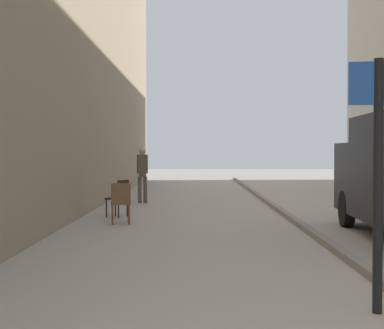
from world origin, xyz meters
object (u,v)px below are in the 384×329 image
(street_sign_post, at_px, (378,162))
(cafe_chair_by_doorway, at_px, (120,196))
(pedestrian_main_foreground, at_px, (142,171))
(cafe_chair_near_window, at_px, (121,200))

(street_sign_post, xyz_separation_m, cafe_chair_by_doorway, (-3.77, 8.57, -1.00))
(pedestrian_main_foreground, xyz_separation_m, street_sign_post, (3.57, -12.61, 0.51))
(street_sign_post, relative_size, cafe_chair_by_doorway, 2.77)
(cafe_chair_near_window, bearing_deg, cafe_chair_by_doorway, 89.16)
(street_sign_post, relative_size, cafe_chair_near_window, 2.77)
(pedestrian_main_foreground, relative_size, street_sign_post, 0.69)
(pedestrian_main_foreground, xyz_separation_m, cafe_chair_by_doorway, (-0.20, -4.04, -0.49))
(cafe_chair_by_doorway, bearing_deg, pedestrian_main_foreground, 25.73)
(pedestrian_main_foreground, height_order, cafe_chair_by_doorway, pedestrian_main_foreground)
(cafe_chair_near_window, relative_size, cafe_chair_by_doorway, 1.00)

